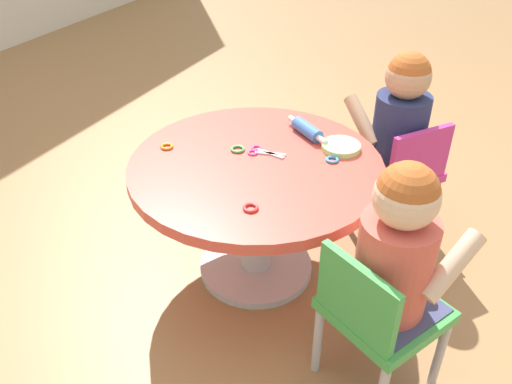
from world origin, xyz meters
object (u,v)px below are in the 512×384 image
(craft_table, at_px, (256,191))
(seated_child_right, at_px, (401,117))
(craft_scissors, at_px, (262,152))
(child_chair_left, at_px, (377,313))
(seated_child_left, at_px, (398,247))
(rolling_pin, at_px, (307,130))
(child_chair_right, at_px, (398,171))

(craft_table, relative_size, seated_child_right, 1.75)
(craft_scissors, bearing_deg, seated_child_right, -41.14)
(craft_table, xyz_separation_m, child_chair_left, (-0.30, -0.55, -0.07))
(craft_table, bearing_deg, child_chair_left, -119.06)
(seated_child_left, distance_m, rolling_pin, 0.72)
(child_chair_left, distance_m, seated_child_right, 0.86)
(child_chair_right, height_order, seated_child_right, seated_child_right)
(seated_child_left, relative_size, seated_child_right, 1.00)
(seated_child_left, relative_size, rolling_pin, 2.48)
(child_chair_left, height_order, craft_scissors, child_chair_left)
(seated_child_right, distance_m, craft_scissors, 0.58)
(seated_child_right, xyz_separation_m, rolling_pin, (-0.24, 0.29, -0.01))
(seated_child_left, distance_m, child_chair_right, 0.80)
(seated_child_left, xyz_separation_m, rolling_pin, (0.53, 0.48, -0.01))
(craft_table, distance_m, seated_child_right, 0.64)
(craft_table, relative_size, child_chair_right, 1.66)
(craft_table, height_order, rolling_pin, rolling_pin)
(seated_child_left, xyz_separation_m, seated_child_right, (0.77, 0.20, 0.00))
(seated_child_left, distance_m, seated_child_right, 0.80)
(craft_table, height_order, child_chair_left, child_chair_left)
(child_chair_left, relative_size, craft_scissors, 3.90)
(seated_child_right, distance_m, rolling_pin, 0.38)
(rolling_pin, distance_m, craft_scissors, 0.22)
(seated_child_left, bearing_deg, craft_scissors, 59.66)
(seated_child_right, bearing_deg, craft_table, 144.06)
(rolling_pin, bearing_deg, child_chair_left, -140.53)
(seated_child_left, bearing_deg, rolling_pin, 42.36)
(craft_scissors, bearing_deg, child_chair_right, -45.05)
(seated_child_left, height_order, rolling_pin, seated_child_left)
(rolling_pin, bearing_deg, seated_child_right, -49.68)
(seated_child_right, bearing_deg, seated_child_left, -165.67)
(child_chair_right, bearing_deg, rolling_pin, 124.56)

